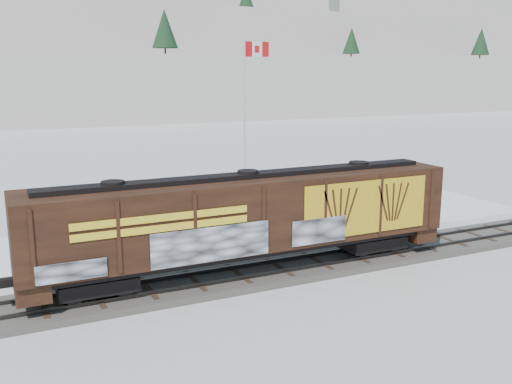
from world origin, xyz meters
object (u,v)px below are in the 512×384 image
flagpole (246,143)px  car_dark (288,217)px  car_white (286,217)px  hopper_railcar (248,216)px  car_silver (141,232)px

flagpole → car_dark: flagpole is taller
flagpole → car_white: (-1.26, -8.14, -3.19)m
hopper_railcar → car_dark: size_ratio=3.48×
hopper_railcar → flagpole: 15.42m
car_white → car_dark: bearing=-79.8°
car_dark → hopper_railcar: bearing=157.6°
car_silver → car_dark: (8.40, -0.23, -0.07)m
flagpole → car_dark: (-1.03, -8.06, -3.25)m
hopper_railcar → car_dark: hopper_railcar is taller
flagpole → car_white: bearing=-98.8°
car_dark → car_white: bearing=127.0°
car_silver → car_white: (8.18, -0.30, 0.00)m
hopper_railcar → car_white: (5.03, 5.89, -1.94)m
car_white → car_dark: size_ratio=0.96×
car_white → car_dark: (0.22, 0.07, -0.07)m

